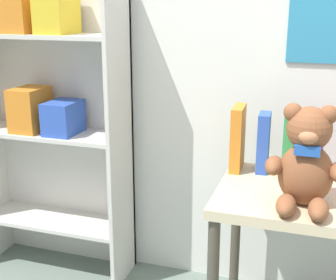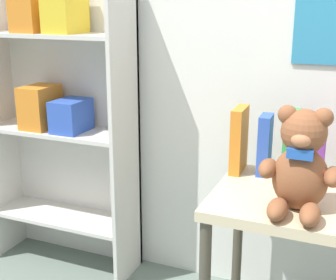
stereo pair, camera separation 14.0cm
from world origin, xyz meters
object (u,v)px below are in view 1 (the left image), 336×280
Objects in this scene: book_standing_blue at (263,143)px; book_standing_purple at (317,148)px; book_standing_green at (290,143)px; display_table at (296,219)px; book_standing_orange at (238,138)px; bookshelf_side at (52,111)px; teddy_bear at (306,161)px.

book_standing_blue reaches higher than book_standing_purple.
book_standing_blue is at bearing 169.22° from book_standing_green.
display_table is 2.49× the size of book_standing_orange.
display_table is 0.28m from book_standing_purple.
book_standing_blue is (0.10, 0.00, -0.01)m from book_standing_orange.
bookshelf_side is at bearing 172.16° from book_standing_orange.
bookshelf_side is 1.08m from book_standing_green.
book_standing_green is 0.10m from book_standing_purple.
book_standing_green reaches higher than display_table.
book_standing_blue is at bearing 0.10° from book_standing_orange.
book_standing_orange is at bearing 175.92° from book_standing_green.
bookshelf_side reaches higher than book_standing_blue.
book_standing_orange is (-0.27, 0.28, -0.03)m from teddy_bear.
teddy_bear is 1.29× the size of book_standing_green.
teddy_bear is 0.29m from book_standing_purple.
book_standing_orange is 1.13× the size of book_standing_purple.
teddy_bear is at bearing -80.46° from display_table.
bookshelf_side is 6.14× the size of book_standing_purple.
bookshelf_side reaches higher than book_standing_green.
book_standing_green is at bearing -6.72° from book_standing_orange.
teddy_bear reaches higher than book_standing_purple.
book_standing_green is (0.20, -0.02, 0.00)m from book_standing_orange.
book_standing_green is (-0.07, 0.27, -0.02)m from teddy_bear.
bookshelf_side is at bearing 172.78° from book_standing_blue.
book_standing_green is at bearing 104.45° from teddy_bear.
bookshelf_side is 5.29× the size of book_standing_green.
book_standing_orange is 1.09× the size of book_standing_blue.
bookshelf_side is 1.18m from display_table.
teddy_bear is 1.32× the size of book_standing_orange.
bookshelf_side is at bearing 167.25° from display_table.
book_standing_green is at bearing -5.44° from bookshelf_side.
teddy_bear reaches higher than book_standing_green.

